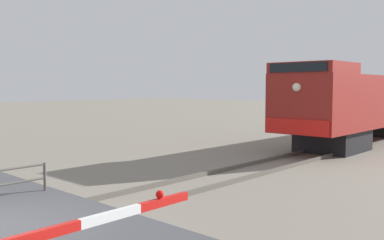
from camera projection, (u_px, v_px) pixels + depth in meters
name	position (u px, v px, depth m)	size (l,w,h in m)	color
locomotive	(366.00, 103.00, 23.27)	(3.08, 15.99, 4.11)	black
guard_railing	(1.00, 181.00, 10.94)	(0.08, 2.50, 0.95)	#4C4742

